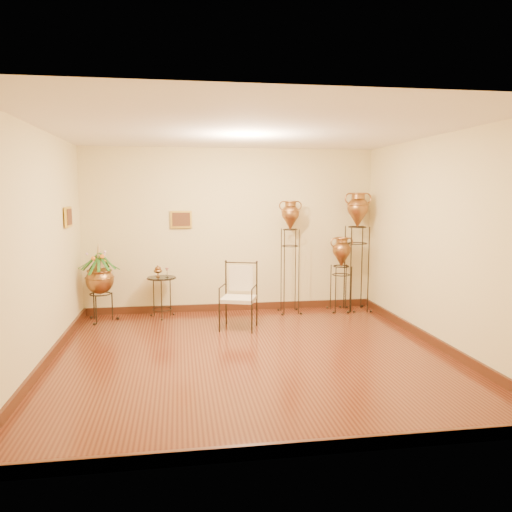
{
  "coord_description": "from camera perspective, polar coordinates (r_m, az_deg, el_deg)",
  "views": [
    {
      "loc": [
        -0.89,
        -6.06,
        2.03
      ],
      "look_at": [
        0.25,
        1.3,
        1.1
      ],
      "focal_mm": 35.0,
      "sensor_mm": 36.0,
      "label": 1
    }
  ],
  "objects": [
    {
      "name": "amphora_short",
      "position": [
        8.77,
        9.71,
        -2.01
      ],
      "size": [
        0.49,
        0.49,
        1.31
      ],
      "rotation": [
        0.0,
        0.0,
        -0.27
      ],
      "color": "#2D2416",
      "rests_on": "ground"
    },
    {
      "name": "armchair",
      "position": [
        7.52,
        -2.02,
        -4.62
      ],
      "size": [
        0.7,
        0.67,
        1.0
      ],
      "rotation": [
        0.0,
        0.0,
        -0.32
      ],
      "color": "#2D2416",
      "rests_on": "ground"
    },
    {
      "name": "room_shell",
      "position": [
        6.13,
        -0.52,
        4.34
      ],
      "size": [
        5.02,
        5.02,
        2.81
      ],
      "color": "beige",
      "rests_on": "ground"
    },
    {
      "name": "amphora_mid",
      "position": [
        8.81,
        11.45,
        0.59
      ],
      "size": [
        0.5,
        0.5,
        2.08
      ],
      "rotation": [
        0.0,
        0.0,
        -0.09
      ],
      "color": "#2D2416",
      "rests_on": "ground"
    },
    {
      "name": "amphora_tall",
      "position": [
        8.48,
        3.91,
        0.05
      ],
      "size": [
        0.5,
        0.5,
        1.94
      ],
      "rotation": [
        0.0,
        0.0,
        -0.41
      ],
      "color": "#2D2416",
      "rests_on": "ground"
    },
    {
      "name": "planter_urn",
      "position": [
        8.3,
        -17.44,
        -2.28
      ],
      "size": [
        0.71,
        0.71,
        1.29
      ],
      "rotation": [
        0.0,
        0.0,
        -0.02
      ],
      "color": "#2D2416",
      "rests_on": "ground"
    },
    {
      "name": "ground",
      "position": [
        6.45,
        -0.44,
        -11.23
      ],
      "size": [
        5.0,
        5.0,
        0.0
      ],
      "primitive_type": "plane",
      "color": "#5F2B16",
      "rests_on": "ground"
    },
    {
      "name": "side_table",
      "position": [
        8.38,
        -10.71,
        -4.55
      ],
      "size": [
        0.61,
        0.61,
        0.85
      ],
      "rotation": [
        0.0,
        0.0,
        -0.43
      ],
      "color": "#2D2416",
      "rests_on": "ground"
    }
  ]
}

